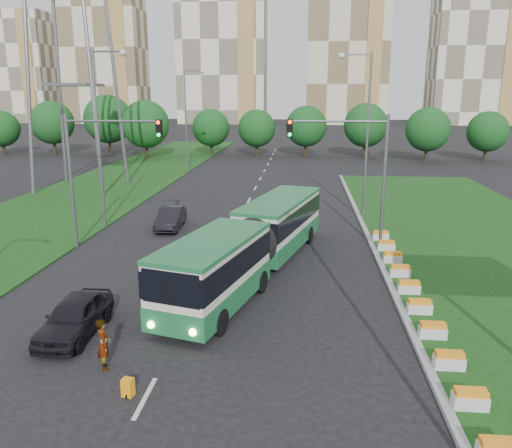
# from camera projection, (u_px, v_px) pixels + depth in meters

# --- Properties ---
(ground) EXTENTS (360.00, 360.00, 0.00)m
(ground) POSITION_uv_depth(u_px,v_px,m) (259.00, 318.00, 20.85)
(ground) COLOR black
(ground) RESTS_ON ground
(grass_median) EXTENTS (14.00, 60.00, 0.15)m
(grass_median) POSITION_uv_depth(u_px,v_px,m) (507.00, 263.00, 27.37)
(grass_median) COLOR #123F12
(grass_median) RESTS_ON ground
(median_kerb) EXTENTS (0.30, 60.00, 0.18)m
(median_kerb) POSITION_uv_depth(u_px,v_px,m) (379.00, 259.00, 28.00)
(median_kerb) COLOR #979797
(median_kerb) RESTS_ON ground
(left_verge) EXTENTS (12.00, 110.00, 0.10)m
(left_verge) POSITION_uv_depth(u_px,v_px,m) (91.00, 195.00, 46.55)
(left_verge) COLOR #123F12
(left_verge) RESTS_ON ground
(lane_markings) EXTENTS (0.20, 100.00, 0.01)m
(lane_markings) POSITION_uv_depth(u_px,v_px,m) (244.00, 210.00, 40.40)
(lane_markings) COLOR silver
(lane_markings) RESTS_ON ground
(flower_planters) EXTENTS (1.10, 20.30, 0.60)m
(flower_planters) POSITION_uv_depth(u_px,v_px,m) (414.00, 296.00, 21.97)
(flower_planters) COLOR silver
(flower_planters) RESTS_ON grass_median
(traffic_mast_median) EXTENTS (5.76, 0.32, 8.00)m
(traffic_mast_median) POSITION_uv_depth(u_px,v_px,m) (357.00, 161.00, 28.72)
(traffic_mast_median) COLOR slate
(traffic_mast_median) RESTS_ON ground
(traffic_mast_left) EXTENTS (5.76, 0.32, 8.00)m
(traffic_mast_left) POSITION_uv_depth(u_px,v_px,m) (96.00, 160.00, 29.12)
(traffic_mast_left) COLOR slate
(traffic_mast_left) RESTS_ON ground
(street_lamps) EXTENTS (36.00, 60.00, 12.00)m
(street_lamps) POSITION_uv_depth(u_px,v_px,m) (223.00, 149.00, 29.26)
(street_lamps) COLOR slate
(street_lamps) RESTS_ON ground
(tree_line) EXTENTS (120.00, 8.00, 9.00)m
(tree_line) POSITION_uv_depth(u_px,v_px,m) (361.00, 128.00, 71.85)
(tree_line) COLOR #144C1A
(tree_line) RESTS_ON ground
(apartment_tower_west) EXTENTS (26.00, 15.00, 48.00)m
(apartment_tower_west) POSITION_uv_depth(u_px,v_px,m) (103.00, 49.00, 165.29)
(apartment_tower_west) COLOR beige
(apartment_tower_west) RESTS_ON ground
(apartment_tower_cwest) EXTENTS (28.00, 15.00, 52.00)m
(apartment_tower_cwest) POSITION_uv_depth(u_px,v_px,m) (223.00, 41.00, 161.20)
(apartment_tower_cwest) COLOR silver
(apartment_tower_cwest) RESTS_ON ground
(apartment_tower_ceast) EXTENTS (25.00, 15.00, 50.00)m
(apartment_tower_ceast) POSITION_uv_depth(u_px,v_px,m) (347.00, 43.00, 157.86)
(apartment_tower_ceast) COLOR beige
(apartment_tower_ceast) RESTS_ON ground
(apartment_tower_east) EXTENTS (27.00, 15.00, 47.00)m
(apartment_tower_east) POSITION_uv_depth(u_px,v_px,m) (477.00, 47.00, 154.64)
(apartment_tower_east) COLOR silver
(apartment_tower_east) RESTS_ON ground
(midrise_west) EXTENTS (22.00, 14.00, 36.00)m
(midrise_west) POSITION_uv_depth(u_px,v_px,m) (19.00, 68.00, 169.49)
(midrise_west) COLOR silver
(midrise_west) RESTS_ON ground
(articulated_bus) EXTENTS (2.64, 16.95, 2.79)m
(articulated_bus) POSITION_uv_depth(u_px,v_px,m) (251.00, 242.00, 25.71)
(articulated_bus) COLOR beige
(articulated_bus) RESTS_ON ground
(car_left_near) EXTENTS (1.79, 4.41, 1.50)m
(car_left_near) POSITION_uv_depth(u_px,v_px,m) (75.00, 316.00, 19.24)
(car_left_near) COLOR black
(car_left_near) RESTS_ON ground
(car_left_far) EXTENTS (1.80, 4.48, 1.45)m
(car_left_far) POSITION_uv_depth(u_px,v_px,m) (171.00, 218.00, 34.78)
(car_left_far) COLOR black
(car_left_far) RESTS_ON ground
(pedestrian) EXTENTS (0.67, 0.78, 1.82)m
(pedestrian) POSITION_uv_depth(u_px,v_px,m) (104.00, 344.00, 16.77)
(pedestrian) COLOR gray
(pedestrian) RESTS_ON ground
(shopping_trolley) EXTENTS (0.34, 0.36, 0.58)m
(shopping_trolley) POSITION_uv_depth(u_px,v_px,m) (128.00, 387.00, 15.38)
(shopping_trolley) COLOR orange
(shopping_trolley) RESTS_ON ground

